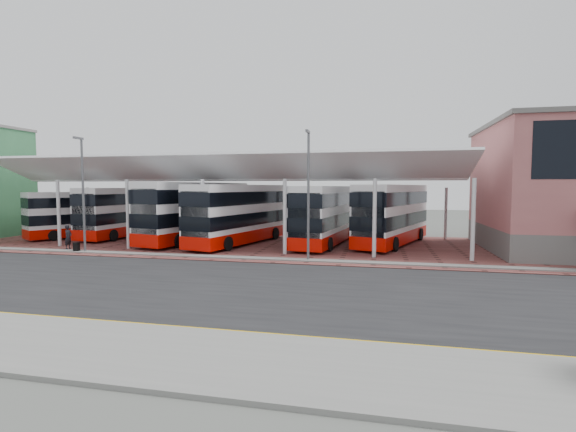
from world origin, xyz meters
name	(u,v)px	position (x,y,z in m)	size (l,w,h in m)	color
ground	(246,282)	(0.00, 0.00, 0.00)	(140.00, 140.00, 0.00)	#4A4E48
road	(239,287)	(0.00, -1.00, 0.01)	(120.00, 14.00, 0.02)	black
forecourt	(323,246)	(2.00, 13.00, 0.03)	(72.00, 16.00, 0.06)	brown
sidewalk	(144,352)	(0.00, -9.00, 0.07)	(120.00, 4.00, 0.14)	slate
north_kerb	(277,259)	(0.00, 6.20, 0.07)	(120.00, 0.80, 0.14)	slate
yellow_line_near	(178,330)	(0.00, -7.00, 0.03)	(120.00, 0.12, 0.01)	#D7A800
yellow_line_far	(183,327)	(0.00, -6.70, 0.03)	(120.00, 0.12, 0.01)	#D7A800
canopy	(229,173)	(-6.00, 13.94, 5.80)	(37.00, 11.63, 7.07)	silver
lamp_west	(83,191)	(-14.00, 6.27, 4.36)	(0.16, 0.90, 8.07)	#58595E
lamp_east	(308,192)	(2.00, 6.27, 4.36)	(0.16, 0.90, 8.07)	#58595E
bus_0	(87,214)	(-20.06, 14.30, 2.11)	(7.25, 9.74, 4.14)	white
bus_1	(127,212)	(-16.69, 15.42, 2.29)	(3.27, 11.06, 4.50)	white
bus_2	(196,212)	(-8.83, 13.47, 2.52)	(5.49, 12.34, 4.96)	white
bus_3	(239,215)	(-4.74, 12.77, 2.43)	(5.23, 11.86, 4.76)	white
bus_4	(325,215)	(2.08, 13.99, 2.37)	(4.11, 11.53, 4.65)	white
bus_5	(393,215)	(7.35, 15.09, 2.42)	(6.21, 11.79, 4.76)	white
pedestrian	(68,237)	(-16.16, 7.25, 0.95)	(0.65, 0.43, 1.78)	black
suitcase	(76,247)	(-14.58, 6.16, 0.39)	(0.39, 0.28, 0.67)	black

